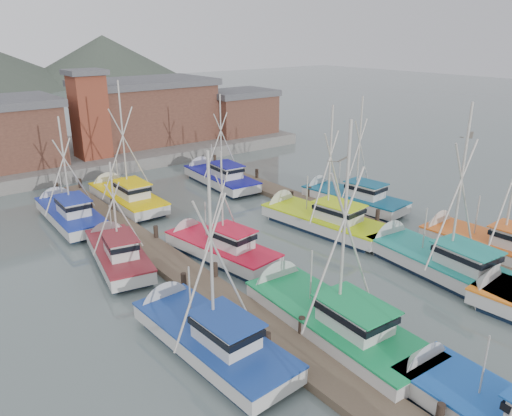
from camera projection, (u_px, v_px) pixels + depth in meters
ground at (356, 284)px, 27.67m from camera, size 260.00×260.00×0.00m
dock_left at (210, 291)px, 26.52m from camera, size 2.30×46.00×1.50m
dock_right at (379, 230)px, 34.67m from camera, size 2.30×46.00×1.50m
quay at (99, 152)px, 54.85m from camera, size 44.00×16.00×1.20m
shed_center at (146, 110)px, 56.96m from camera, size 14.84×9.54×6.90m
shed_right at (239, 111)px, 61.43m from camera, size 8.48×6.36×5.20m
lookout_tower at (89, 113)px, 49.06m from camera, size 3.60×3.60×8.50m
boat_4 at (326, 317)px, 23.28m from camera, size 4.42×10.51×11.00m
boat_5 at (437, 261)px, 28.85m from camera, size 4.35×10.38×10.85m
boat_6 at (204, 334)px, 21.95m from camera, size 4.04×9.41×9.88m
boat_7 at (490, 245)px, 31.04m from camera, size 4.35×9.93×10.73m
boat_8 at (216, 247)px, 30.82m from camera, size 3.77×8.69×7.49m
boat_9 at (318, 219)px, 35.35m from camera, size 4.23×10.30×9.68m
boat_10 at (117, 252)px, 30.04m from camera, size 3.96×8.48×7.06m
boat_11 at (348, 197)px, 39.85m from camera, size 3.84×9.29×9.50m
boat_12 at (125, 196)px, 40.15m from camera, size 4.25×9.52×10.68m
boat_13 at (218, 177)px, 45.38m from camera, size 3.66×9.61×9.02m
boat_14 at (68, 213)px, 36.49m from camera, size 3.58×9.17×8.60m
gull_near at (466, 137)px, 22.09m from camera, size 1.53×0.66×0.24m
gull_far at (338, 161)px, 26.16m from camera, size 1.54×0.60×0.24m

